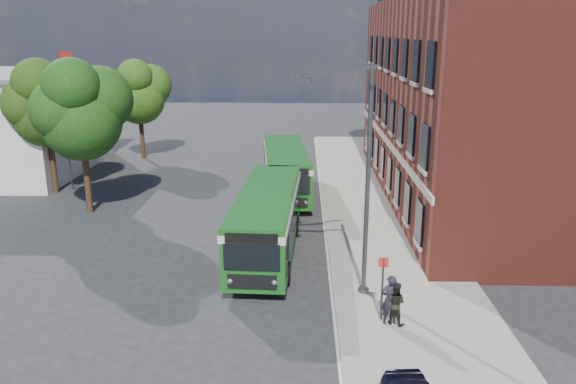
{
  "coord_description": "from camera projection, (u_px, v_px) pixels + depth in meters",
  "views": [
    {
      "loc": [
        2.73,
        -22.43,
        10.13
      ],
      "look_at": [
        2.01,
        5.14,
        2.2
      ],
      "focal_mm": 35.0,
      "sensor_mm": 36.0,
      "label": 1
    }
  ],
  "objects": [
    {
      "name": "white_building",
      "position": [
        20.0,
        123.0,
        41.14
      ],
      "size": [
        9.4,
        13.4,
        7.3
      ],
      "color": "silver",
      "rests_on": "ground"
    },
    {
      "name": "pedestrian_a",
      "position": [
        390.0,
        300.0,
        19.65
      ],
      "size": [
        0.7,
        0.49,
        1.83
      ],
      "primitive_type": "imported",
      "rotation": [
        0.0,
        0.0,
        3.22
      ],
      "color": "black",
      "rests_on": "pavement"
    },
    {
      "name": "flagpole",
      "position": [
        65.0,
        115.0,
        35.85
      ],
      "size": [
        0.95,
        0.1,
        9.0
      ],
      "color": "#3C3F42",
      "rests_on": "ground"
    },
    {
      "name": "tree_right",
      "position": [
        139.0,
        91.0,
        44.99
      ],
      "size": [
        4.77,
        4.54,
        8.05
      ],
      "color": "#332212",
      "rests_on": "ground"
    },
    {
      "name": "bus_rear",
      "position": [
        286.0,
        167.0,
        35.6
      ],
      "size": [
        3.39,
        10.12,
        3.02
      ],
      "color": "#185A19",
      "rests_on": "ground"
    },
    {
      "name": "pavement",
      "position": [
        377.0,
        215.0,
        31.9
      ],
      "size": [
        6.0,
        48.0,
        0.15
      ],
      "primitive_type": "cube",
      "color": "gray",
      "rests_on": "ground"
    },
    {
      "name": "kerb_line",
      "position": [
        323.0,
        215.0,
        32.0
      ],
      "size": [
        0.12,
        48.0,
        0.01
      ],
      "primitive_type": "cube",
      "color": "beige",
      "rests_on": "ground"
    },
    {
      "name": "tree_left",
      "position": [
        81.0,
        109.0,
        30.93
      ],
      "size": [
        5.23,
        4.97,
        8.83
      ],
      "color": "#332212",
      "rests_on": "ground"
    },
    {
      "name": "bus_stop_sign",
      "position": [
        382.0,
        284.0,
        19.82
      ],
      "size": [
        0.35,
        0.08,
        2.52
      ],
      "color": "#3C3F42",
      "rests_on": "ground"
    },
    {
      "name": "brick_office",
      "position": [
        490.0,
        86.0,
        33.67
      ],
      "size": [
        12.1,
        26.0,
        14.2
      ],
      "color": "maroon",
      "rests_on": "ground"
    },
    {
      "name": "ground",
      "position": [
        239.0,
        273.0,
        24.41
      ],
      "size": [
        120.0,
        120.0,
        0.0
      ],
      "primitive_type": "plane",
      "color": "#262628",
      "rests_on": "ground"
    },
    {
      "name": "tree_mid",
      "position": [
        46.0,
        102.0,
        34.98
      ],
      "size": [
        5.09,
        4.84,
        8.6
      ],
      "color": "#332212",
      "rests_on": "ground"
    },
    {
      "name": "street_lamp",
      "position": [
        358.0,
        179.0,
        21.05
      ],
      "size": [
        2.96,
        2.38,
        9.0
      ],
      "color": "#3C3F42",
      "rests_on": "ground"
    },
    {
      "name": "pedestrian_b",
      "position": [
        395.0,
        303.0,
        19.67
      ],
      "size": [
        0.96,
        0.89,
        1.58
      ],
      "primitive_type": "imported",
      "rotation": [
        0.0,
        0.0,
        2.66
      ],
      "color": "black",
      "rests_on": "pavement"
    },
    {
      "name": "bus_front",
      "position": [
        267.0,
        216.0,
        26.16
      ],
      "size": [
        3.08,
        10.84,
        3.02
      ],
      "color": "#19571A",
      "rests_on": "ground"
    }
  ]
}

